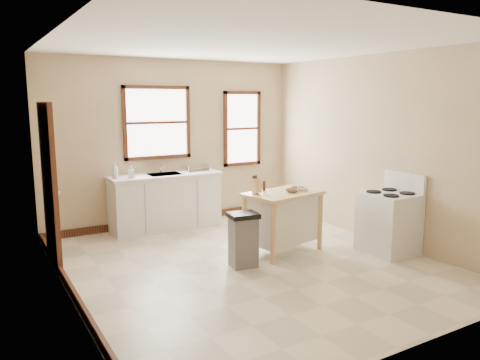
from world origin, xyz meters
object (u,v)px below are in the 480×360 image
object	(u,v)px
trash_bin	(243,240)
bowl_b	(297,188)
soap_bottle_a	(115,171)
gas_stove	(389,214)
dish_rack	(195,168)
kitchen_island	(283,222)
soap_bottle_b	(131,172)
pepper_grinder	(264,186)
knife_block	(256,187)
bowl_c	(303,189)
bowl_a	(292,191)

from	to	relation	value
trash_bin	bowl_b	bearing A→B (deg)	23.82
soap_bottle_a	gas_stove	world-z (taller)	soap_bottle_a
dish_rack	trash_bin	world-z (taller)	dish_rack
kitchen_island	bowl_b	distance (m)	0.53
soap_bottle_b	pepper_grinder	distance (m)	2.18
soap_bottle_b	knife_block	world-z (taller)	soap_bottle_b
dish_rack	bowl_b	xyz separation A→B (m)	(0.69, -1.94, -0.09)
kitchen_island	pepper_grinder	xyz separation A→B (m)	(-0.19, 0.20, 0.50)
dish_rack	gas_stove	size ratio (longest dim) A/B	0.36
soap_bottle_b	bowl_b	distance (m)	2.60
dish_rack	pepper_grinder	size ratio (longest dim) A/B	2.71
dish_rack	pepper_grinder	distance (m)	1.81
kitchen_island	pepper_grinder	bearing A→B (deg)	122.17
bowl_c	bowl_a	bearing A→B (deg)	-172.63
soap_bottle_b	pepper_grinder	xyz separation A→B (m)	(1.37, -1.69, -0.09)
pepper_grinder	bowl_b	world-z (taller)	pepper_grinder
bowl_a	gas_stove	size ratio (longest dim) A/B	0.16
knife_block	bowl_c	bearing A→B (deg)	-14.42
soap_bottle_a	soap_bottle_b	size ratio (longest dim) A/B	1.29
soap_bottle_b	gas_stove	xyz separation A→B (m)	(2.82, -2.67, -0.46)
gas_stove	bowl_a	bearing A→B (deg)	148.13
bowl_c	soap_bottle_a	bearing A→B (deg)	136.88
soap_bottle_b	bowl_c	world-z (taller)	soap_bottle_b
knife_block	trash_bin	xyz separation A→B (m)	(-0.40, -0.33, -0.60)
soap_bottle_a	trash_bin	world-z (taller)	soap_bottle_a
knife_block	bowl_b	distance (m)	0.68
soap_bottle_a	bowl_c	world-z (taller)	soap_bottle_a
soap_bottle_a	knife_block	distance (m)	2.33
dish_rack	bowl_a	bearing A→B (deg)	-76.52
bowl_c	pepper_grinder	bearing A→B (deg)	154.37
kitchen_island	bowl_a	world-z (taller)	bowl_a
knife_block	trash_bin	world-z (taller)	knife_block
soap_bottle_a	gas_stove	distance (m)	4.12
kitchen_island	bowl_a	xyz separation A→B (m)	(0.10, -0.06, 0.45)
pepper_grinder	gas_stove	bearing A→B (deg)	-34.30
kitchen_island	soap_bottle_b	bearing A→B (deg)	118.99
bowl_a	knife_block	bearing A→B (deg)	162.71
knife_block	bowl_c	xyz separation A→B (m)	(0.70, -0.13, -0.07)
soap_bottle_b	bowl_b	bearing A→B (deg)	-30.24
trash_bin	gas_stove	distance (m)	2.13
gas_stove	trash_bin	bearing A→B (deg)	165.08
kitchen_island	pepper_grinder	size ratio (longest dim) A/B	6.98
kitchen_island	trash_bin	bearing A→B (deg)	-173.90
soap_bottle_b	gas_stove	distance (m)	3.91
pepper_grinder	bowl_a	world-z (taller)	pepper_grinder
soap_bottle_a	bowl_b	xyz separation A→B (m)	(2.08, -1.89, -0.17)
pepper_grinder	trash_bin	world-z (taller)	pepper_grinder
pepper_grinder	kitchen_island	bearing A→B (deg)	-47.29
knife_block	pepper_grinder	size ratio (longest dim) A/B	1.33
dish_rack	bowl_c	distance (m)	2.16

